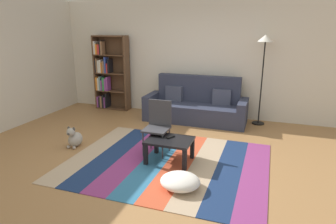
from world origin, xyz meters
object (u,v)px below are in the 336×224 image
at_px(standing_lamp, 265,50).
at_px(folding_chair, 158,122).
at_px(bookshelf, 108,75).
at_px(tv_remote, 171,137).
at_px(coffee_table, 170,143).
at_px(dog, 75,138).
at_px(couch, 196,106).
at_px(pouf, 180,181).

xyz_separation_m(standing_lamp, folding_chair, (-1.54, -2.15, -1.06)).
xyz_separation_m(bookshelf, tv_remote, (2.52, -2.44, -0.49)).
bearing_deg(bookshelf, standing_lamp, -1.08).
bearing_deg(tv_remote, bookshelf, 163.31).
relative_size(coffee_table, folding_chair, 0.78).
bearing_deg(dog, tv_remote, 1.67).
xyz_separation_m(coffee_table, dog, (-1.80, 0.02, -0.15)).
bearing_deg(coffee_table, tv_remote, 95.37).
bearing_deg(standing_lamp, tv_remote, -117.74).
distance_m(tv_remote, folding_chair, 0.40).
distance_m(coffee_table, standing_lamp, 3.03).
height_order(couch, pouf, couch).
xyz_separation_m(tv_remote, folding_chair, (-0.30, 0.22, 0.14)).
height_order(bookshelf, folding_chair, bookshelf).
height_order(couch, dog, couch).
relative_size(dog, folding_chair, 0.44).
relative_size(coffee_table, pouf, 1.32).
xyz_separation_m(bookshelf, standing_lamp, (3.76, -0.07, 0.72)).
bearing_deg(pouf, coffee_table, 118.64).
xyz_separation_m(bookshelf, pouf, (2.92, -3.25, -0.77)).
relative_size(pouf, folding_chair, 0.60).
bearing_deg(couch, tv_remote, -86.75).
distance_m(bookshelf, coffee_table, 3.61).
height_order(couch, tv_remote, couch).
bearing_deg(tv_remote, folding_chair, 170.83).
distance_m(coffee_table, pouf, 0.86).
bearing_deg(coffee_table, pouf, -61.36).
distance_m(couch, folding_chair, 1.95).
xyz_separation_m(standing_lamp, tv_remote, (-1.25, -2.37, -1.21)).
height_order(coffee_table, dog, dog).
height_order(pouf, folding_chair, folding_chair).
xyz_separation_m(bookshelf, folding_chair, (2.22, -2.22, -0.35)).
bearing_deg(bookshelf, tv_remote, -44.15).
bearing_deg(pouf, folding_chair, 124.43).
relative_size(couch, coffee_table, 3.20).
xyz_separation_m(couch, bookshelf, (-2.39, 0.28, 0.54)).
distance_m(pouf, dog, 2.32).
bearing_deg(bookshelf, folding_chair, -45.03).
xyz_separation_m(coffee_table, standing_lamp, (1.24, 2.44, 1.28)).
height_order(dog, standing_lamp, standing_lamp).
height_order(pouf, dog, dog).
bearing_deg(couch, standing_lamp, 8.88).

